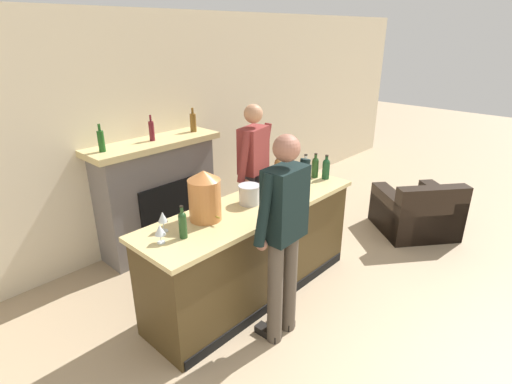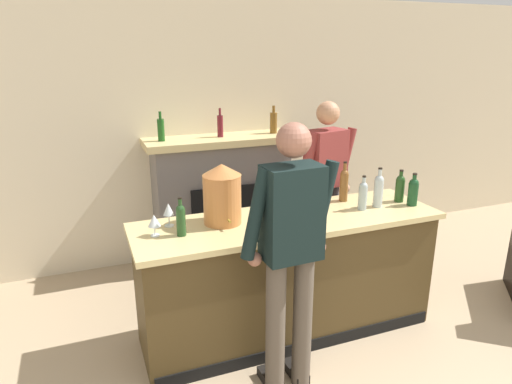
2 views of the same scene
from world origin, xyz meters
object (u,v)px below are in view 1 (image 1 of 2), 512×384
object	(u,v)px
wine_bottle_merlot_tall	(183,224)
wine_bottle_cabernet_heavy	(326,168)
fireplace_stone	(158,195)
wine_glass_front_right	(160,230)
person_bartender	(254,173)
wine_bottle_burgundy_dark	(305,171)
armchair_black	(417,214)
copper_dispenser	(205,195)
wine_bottle_port_short	(278,170)
wine_bottle_chardonnay_pale	(315,166)
ice_bucket_steel	(249,194)
person_customer	(284,233)
wine_bottle_riesling_slim	(297,177)
wine_glass_mid_counter	(163,218)

from	to	relation	value
wine_bottle_merlot_tall	wine_bottle_cabernet_heavy	distance (m)	1.92
fireplace_stone	wine_glass_front_right	bearing A→B (deg)	-122.39
person_bartender	wine_bottle_burgundy_dark	xyz separation A→B (m)	(0.13, -0.63, 0.14)
armchair_black	copper_dispenser	world-z (taller)	copper_dispenser
fireplace_stone	wine_bottle_port_short	distance (m)	1.53
copper_dispenser	wine_bottle_burgundy_dark	xyz separation A→B (m)	(1.29, -0.12, -0.08)
wine_glass_front_right	wine_bottle_chardonnay_pale	bearing A→B (deg)	-0.10
fireplace_stone	wine_bottle_merlot_tall	size ratio (longest dim) A/B	5.95
copper_dispenser	ice_bucket_steel	bearing A→B (deg)	-5.07
person_bartender	wine_bottle_chardonnay_pale	bearing A→B (deg)	-56.70
fireplace_stone	wine_bottle_port_short	world-z (taller)	fireplace_stone
person_customer	person_bartender	size ratio (longest dim) A/B	1.02
wine_bottle_burgundy_dark	wine_bottle_riesling_slim	bearing A→B (deg)	-175.11
armchair_black	wine_bottle_chardonnay_pale	world-z (taller)	wine_bottle_chardonnay_pale
person_bartender	wine_bottle_burgundy_dark	world-z (taller)	person_bartender
wine_bottle_cabernet_heavy	wine_bottle_burgundy_dark	bearing A→B (deg)	165.89
armchair_black	person_bartender	xyz separation A→B (m)	(-1.79, 1.29, 0.73)
wine_bottle_chardonnay_pale	wine_bottle_port_short	bearing A→B (deg)	156.70
person_bartender	copper_dispenser	world-z (taller)	person_bartender
person_customer	wine_bottle_merlot_tall	bearing A→B (deg)	134.93
wine_bottle_chardonnay_pale	wine_bottle_cabernet_heavy	bearing A→B (deg)	-70.82
armchair_black	person_customer	size ratio (longest dim) A/B	0.68
ice_bucket_steel	fireplace_stone	bearing A→B (deg)	93.09
wine_bottle_merlot_tall	copper_dispenser	bearing A→B (deg)	20.48
armchair_black	wine_bottle_cabernet_heavy	world-z (taller)	wine_bottle_cabernet_heavy
person_bartender	ice_bucket_steel	bearing A→B (deg)	-139.47
wine_bottle_riesling_slim	wine_bottle_burgundy_dark	size ratio (longest dim) A/B	0.86
wine_bottle_chardonnay_pale	wine_bottle_merlot_tall	distance (m)	1.88
person_bartender	person_customer	bearing A→B (deg)	-127.58
wine_bottle_cabernet_heavy	copper_dispenser	bearing A→B (deg)	173.21
fireplace_stone	wine_glass_mid_counter	size ratio (longest dim) A/B	9.38
wine_bottle_cabernet_heavy	wine_glass_mid_counter	world-z (taller)	wine_bottle_cabernet_heavy
wine_bottle_cabernet_heavy	wine_bottle_chardonnay_pale	bearing A→B (deg)	109.18
person_customer	copper_dispenser	world-z (taller)	person_customer
fireplace_stone	wine_bottle_chardonnay_pale	size ratio (longest dim) A/B	5.97
wine_bottle_riesling_slim	copper_dispenser	bearing A→B (deg)	173.52
wine_bottle_burgundy_dark	wine_bottle_merlot_tall	size ratio (longest dim) A/B	1.19
ice_bucket_steel	wine_bottle_merlot_tall	world-z (taller)	wine_bottle_merlot_tall
copper_dispenser	wine_bottle_port_short	world-z (taller)	copper_dispenser
wine_bottle_chardonnay_pale	wine_glass_mid_counter	bearing A→B (deg)	175.58
copper_dispenser	armchair_black	bearing A→B (deg)	-14.76
fireplace_stone	copper_dispenser	size ratio (longest dim) A/B	3.67
fireplace_stone	copper_dispenser	xyz separation A→B (m)	(-0.43, -1.41, 0.52)
wine_bottle_merlot_tall	wine_glass_mid_counter	distance (m)	0.21
ice_bucket_steel	wine_bottle_riesling_slim	world-z (taller)	wine_bottle_riesling_slim
wine_bottle_cabernet_heavy	wine_bottle_port_short	bearing A→B (deg)	147.29
person_customer	wine_glass_front_right	bearing A→B (deg)	139.71
wine_bottle_chardonnay_pale	wine_glass_front_right	bearing A→B (deg)	179.90
ice_bucket_steel	wine_bottle_burgundy_dark	world-z (taller)	wine_bottle_burgundy_dark
person_bartender	fireplace_stone	bearing A→B (deg)	129.02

